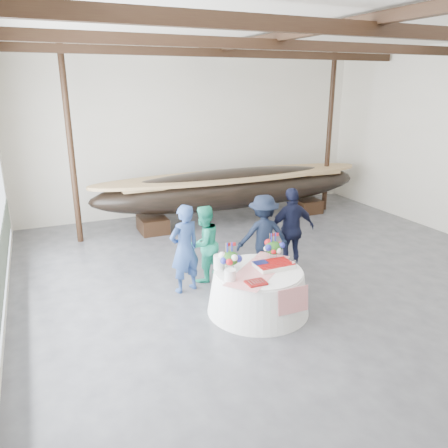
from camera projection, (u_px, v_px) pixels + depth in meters
name	position (u px, v px, depth m)	size (l,w,h in m)	color
floor	(312.00, 294.00, 7.81)	(10.00, 12.00, 0.01)	#3D3D42
wall_back	(195.00, 133.00, 12.36)	(10.00, 0.02, 4.50)	silver
ceiling	(331.00, 18.00, 6.43)	(10.00, 12.00, 0.01)	white
pavilion_structure	(300.00, 57.00, 7.27)	(9.80, 11.76, 4.50)	black
longboat_display	(235.00, 188.00, 11.68)	(7.63, 1.53, 1.43)	black
banquet_table	(258.00, 290.00, 7.14)	(1.67, 1.67, 0.72)	white
tabletop_items	(253.00, 258.00, 7.13)	(1.53, 1.41, 0.40)	red
guest_woman_blue	(185.00, 249.00, 7.70)	(0.59, 0.39, 1.62)	navy
guest_woman_teal	(204.00, 244.00, 8.16)	(0.71, 0.55, 1.46)	#1FA17D
guest_man_left	(263.00, 235.00, 8.40)	(1.03, 0.59, 1.60)	black
guest_man_right	(291.00, 230.00, 8.61)	(0.98, 0.41, 1.68)	black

